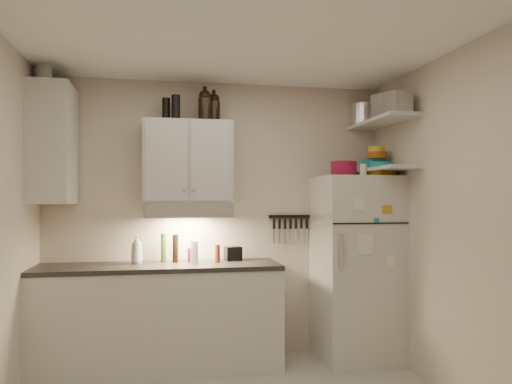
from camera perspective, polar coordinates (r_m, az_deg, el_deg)
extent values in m
cube|color=white|center=(3.47, -1.28, 18.04)|extent=(3.20, 3.00, 0.02)
cube|color=beige|center=(4.78, -4.35, -3.09)|extent=(3.20, 0.02, 2.60)
cube|color=beige|center=(3.89, 22.81, -3.55)|extent=(0.02, 3.00, 2.60)
cube|color=silver|center=(4.56, -11.00, -14.13)|extent=(2.10, 0.60, 0.88)
cube|color=#2B2725|center=(4.47, -10.98, -8.38)|extent=(2.10, 0.62, 0.04)
cube|color=silver|center=(4.59, -7.82, 3.38)|extent=(0.80, 0.33, 0.75)
cube|color=silver|center=(4.54, -22.22, 5.06)|extent=(0.33, 0.55, 1.00)
cube|color=silver|center=(4.51, -7.78, -2.08)|extent=(0.76, 0.46, 0.12)
cube|color=silver|center=(4.79, 11.34, -8.48)|extent=(0.70, 0.68, 1.70)
cube|color=silver|center=(4.76, 14.17, 7.79)|extent=(0.30, 0.95, 0.03)
cube|color=silver|center=(4.71, 14.19, 2.49)|extent=(0.30, 0.95, 0.03)
cube|color=black|center=(4.88, 3.88, -2.81)|extent=(0.42, 0.02, 0.03)
cylinder|color=maroon|center=(4.67, 9.99, 2.62)|extent=(0.30, 0.30, 0.14)
cube|color=#C28C18|center=(4.71, 13.94, 2.24)|extent=(0.24, 0.28, 0.08)
cylinder|color=silver|center=(4.64, 12.16, 2.47)|extent=(0.08, 0.08, 0.11)
cylinder|color=silver|center=(5.10, 12.24, 8.56)|extent=(0.32, 0.32, 0.21)
cube|color=#AAAAAD|center=(4.74, 14.80, 9.38)|extent=(0.29, 0.28, 0.22)
cube|color=#AAAAAD|center=(4.45, 15.90, 9.77)|extent=(0.21, 0.21, 0.18)
cylinder|color=teal|center=(4.90, 13.21, 3.12)|extent=(0.24, 0.24, 0.10)
cylinder|color=#BA4B11|center=(4.83, 13.59, 4.10)|extent=(0.20, 0.20, 0.06)
cylinder|color=gold|center=(4.84, 13.59, 4.74)|extent=(0.15, 0.15, 0.05)
cylinder|color=teal|center=(4.68, 14.12, 3.01)|extent=(0.23, 0.23, 0.05)
cylinder|color=black|center=(4.59, -9.15, 9.52)|extent=(0.09, 0.09, 0.22)
cylinder|color=black|center=(4.65, -10.24, 9.27)|extent=(0.09, 0.09, 0.21)
cylinder|color=silver|center=(4.63, -23.11, 12.38)|extent=(0.17, 0.17, 0.18)
imported|color=silver|center=(4.54, -13.47, -6.17)|extent=(0.12, 0.12, 0.29)
cylinder|color=brown|center=(4.52, -4.44, -7.03)|extent=(0.06, 0.06, 0.16)
cylinder|color=#40701C|center=(4.59, -10.52, -6.30)|extent=(0.06, 0.06, 0.26)
cylinder|color=black|center=(4.57, -9.20, -6.38)|extent=(0.07, 0.07, 0.25)
cylinder|color=silver|center=(4.47, -7.05, -6.84)|extent=(0.08, 0.08, 0.20)
cylinder|color=maroon|center=(4.59, -7.43, -7.14)|extent=(0.08, 0.08, 0.13)
cube|color=black|center=(4.66, -2.65, -7.05)|extent=(0.17, 0.13, 0.13)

